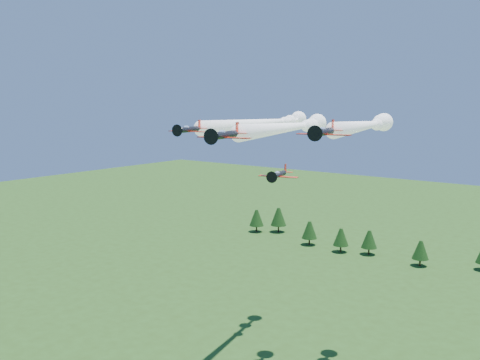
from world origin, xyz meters
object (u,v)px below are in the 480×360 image
Objects in this scene: plane_lead at (292,127)px; plane_right at (368,125)px; plane_slot at (279,175)px; plane_left at (267,123)px.

plane_right is (10.15, 9.84, 0.23)m from plane_lead.
plane_lead is at bearing 92.82° from plane_slot.
plane_left is 24.68m from plane_slot.
plane_lead is 16.28m from plane_left.
plane_slot is (-7.87, -17.59, -7.89)m from plane_right.
plane_right is 5.89× the size of plane_slot.
plane_lead reaches higher than plane_slot.
plane_right is (22.68, -0.55, 0.09)m from plane_left.
plane_lead is 6.19× the size of plane_slot.
plane_left is at bearing 115.67° from plane_slot.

